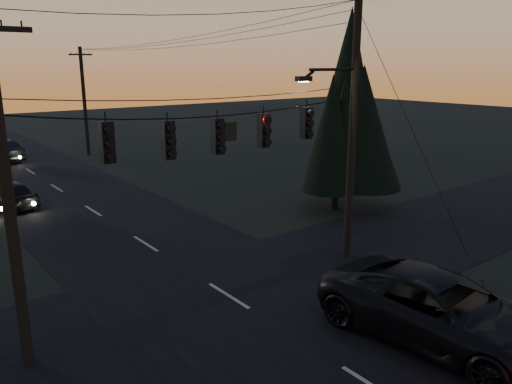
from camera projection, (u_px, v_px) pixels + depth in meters
main_road at (108, 220)px, 23.56m from camera, size 8.00×120.00×0.02m
cross_road at (228, 296)px, 15.89m from camera, size 60.00×7.00×0.02m
utility_pole_right at (346, 257)px, 19.15m from camera, size 5.00×0.30×10.00m
utility_pole_left at (29, 363)px, 12.34m from camera, size 1.80×0.30×8.50m
utility_pole_far_r at (89, 155)px, 40.62m from camera, size 1.80×0.30×8.50m
span_signal_assembly at (219, 134)px, 14.45m from camera, size 11.50×0.44×1.62m
evergreen_right at (338, 113)px, 24.27m from camera, size 4.22×4.22×8.51m
suv_near at (441, 310)px, 13.09m from camera, size 3.61×6.75×1.80m
sedan_oncoming_a at (8, 194)px, 25.51m from camera, size 2.50×4.42×1.42m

